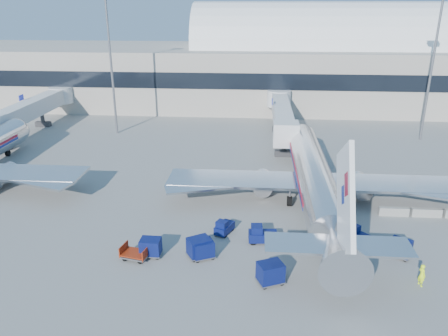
# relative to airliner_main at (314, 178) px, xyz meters

# --- Properties ---
(ground) EXTENTS (260.00, 260.00, 0.00)m
(ground) POSITION_rel_airliner_main_xyz_m (-10.00, -4.51, -2.93)
(ground) COLOR gray
(ground) RESTS_ON ground
(terminal) EXTENTS (170.00, 28.15, 21.00)m
(terminal) POSITION_rel_airliner_main_xyz_m (-23.60, 51.46, 4.60)
(terminal) COLOR #B2AA9E
(terminal) RESTS_ON ground
(airliner_main) EXTENTS (32.00, 37.26, 12.07)m
(airliner_main) POSITION_rel_airliner_main_xyz_m (0.00, 0.00, 0.00)
(airliner_main) COLOR silver
(airliner_main) RESTS_ON ground
(jetbridge_near) EXTENTS (4.40, 27.50, 6.25)m
(jetbridge_near) POSITION_rel_airliner_main_xyz_m (-2.40, 26.30, 1.00)
(jetbridge_near) COLOR silver
(jetbridge_near) RESTS_ON ground
(jetbridge_mid) EXTENTS (4.40, 27.50, 6.25)m
(jetbridge_mid) POSITION_rel_airliner_main_xyz_m (-44.40, 26.30, 1.00)
(jetbridge_mid) COLOR silver
(jetbridge_mid) RESTS_ON ground
(mast_west) EXTENTS (2.00, 1.20, 22.60)m
(mast_west) POSITION_rel_airliner_main_xyz_m (-30.00, 25.49, 11.87)
(mast_west) COLOR slate
(mast_west) RESTS_ON ground
(mast_east) EXTENTS (2.00, 1.20, 22.60)m
(mast_east) POSITION_rel_airliner_main_xyz_m (20.00, 25.49, 11.87)
(mast_east) COLOR slate
(mast_east) RESTS_ON ground
(barrier_near) EXTENTS (3.00, 0.55, 0.90)m
(barrier_near) POSITION_rel_airliner_main_xyz_m (8.00, -2.51, -2.48)
(barrier_near) COLOR #9E9E96
(barrier_near) RESTS_ON ground
(barrier_mid) EXTENTS (3.00, 0.55, 0.90)m
(barrier_mid) POSITION_rel_airliner_main_xyz_m (11.30, -2.51, -2.48)
(barrier_mid) COLOR #9E9E96
(barrier_mid) RESTS_ON ground
(tug_lead) EXTENTS (2.67, 1.46, 1.69)m
(tug_lead) POSITION_rel_airliner_main_xyz_m (-5.63, -8.98, -2.15)
(tug_lead) COLOR #0A134D
(tug_lead) RESTS_ON ground
(tug_right) EXTENTS (2.51, 2.54, 1.55)m
(tug_right) POSITION_rel_airliner_main_xyz_m (3.08, -8.30, -2.22)
(tug_right) COLOR #0A134D
(tug_right) RESTS_ON ground
(tug_left) EXTENTS (1.94, 2.50, 1.46)m
(tug_left) POSITION_rel_airliner_main_xyz_m (-9.20, -7.61, -2.26)
(tug_left) COLOR #0A134D
(tug_left) RESTS_ON ground
(cart_train_a) EXTENTS (2.26, 2.05, 1.62)m
(cart_train_a) POSITION_rel_airliner_main_xyz_m (-10.65, -12.04, -2.06)
(cart_train_a) COLOR #0A134D
(cart_train_a) RESTS_ON ground
(cart_train_b) EXTENTS (2.47, 2.31, 1.74)m
(cart_train_b) POSITION_rel_airliner_main_xyz_m (-11.01, -11.86, -2.00)
(cart_train_b) COLOR #0A134D
(cart_train_b) RESTS_ON ground
(cart_train_c) EXTENTS (1.85, 1.43, 1.61)m
(cart_train_c) POSITION_rel_airliner_main_xyz_m (-15.21, -12.05, -2.07)
(cart_train_c) COLOR #0A134D
(cart_train_c) RESTS_ON ground
(cart_solo_near) EXTENTS (2.44, 2.20, 1.76)m
(cart_solo_near) POSITION_rel_airliner_main_xyz_m (-4.96, -15.23, -1.99)
(cart_solo_near) COLOR #0A134D
(cart_solo_near) RESTS_ON ground
(cart_solo_far) EXTENTS (2.25, 2.14, 1.58)m
(cart_solo_far) POSITION_rel_airliner_main_xyz_m (6.32, -10.50, -2.08)
(cart_solo_far) COLOR #0A134D
(cart_solo_far) RESTS_ON ground
(cart_open_red) EXTENTS (2.55, 2.04, 0.61)m
(cart_open_red) POSITION_rel_airliner_main_xyz_m (-16.41, -12.66, -2.49)
(cart_open_red) COLOR slate
(cart_open_red) RESTS_ON ground
(ramp_worker) EXTENTS (0.64, 0.78, 1.86)m
(ramp_worker) POSITION_rel_airliner_main_xyz_m (6.70, -14.62, -2.00)
(ramp_worker) COLOR #D2FF1A
(ramp_worker) RESTS_ON ground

